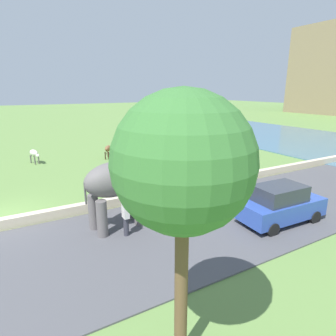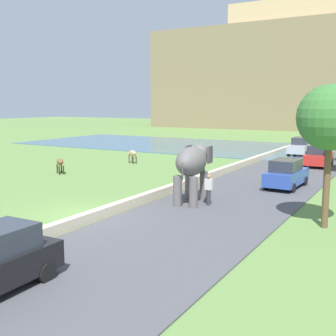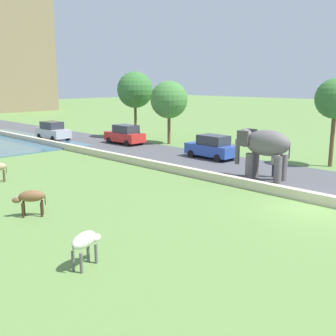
% 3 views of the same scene
% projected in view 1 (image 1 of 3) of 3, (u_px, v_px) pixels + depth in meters
% --- Properties ---
extents(ground_plane, '(220.00, 220.00, 0.00)m').
position_uv_depth(ground_plane, '(3.00, 219.00, 13.24)').
color(ground_plane, '#608442').
extents(barrier_wall, '(0.40, 110.00, 0.51)m').
position_uv_depth(barrier_wall, '(284.00, 169.00, 20.63)').
color(barrier_wall, beige).
rests_on(barrier_wall, ground).
extents(lake, '(36.00, 18.00, 0.08)m').
position_uv_depth(lake, '(260.00, 132.00, 39.86)').
color(lake, '#426B84').
rests_on(lake, ground).
extents(elephant, '(1.77, 3.56, 2.99)m').
position_uv_depth(elephant, '(120.00, 182.00, 12.04)').
color(elephant, '#605B5B').
rests_on(elephant, ground).
extents(person_beside_elephant, '(0.36, 0.22, 1.63)m').
position_uv_depth(person_beside_elephant, '(126.00, 217.00, 11.44)').
color(person_beside_elephant, '#33333D').
rests_on(person_beside_elephant, ground).
extents(car_blue, '(1.92, 4.07, 1.80)m').
position_uv_depth(car_blue, '(281.00, 204.00, 12.67)').
color(car_blue, '#2D4CA8').
rests_on(car_blue, ground).
extents(cow_tan, '(1.38, 0.95, 1.15)m').
position_uv_depth(cow_tan, '(186.00, 144.00, 26.81)').
color(cow_tan, tan).
rests_on(cow_tan, ground).
extents(cow_white, '(1.42, 0.78, 1.15)m').
position_uv_depth(cow_white, '(34.00, 154.00, 22.91)').
color(cow_white, silver).
rests_on(cow_white, ground).
extents(cow_brown, '(1.33, 1.07, 1.15)m').
position_uv_depth(cow_brown, '(108.00, 149.00, 24.68)').
color(cow_brown, brown).
rests_on(cow_brown, ground).
extents(tree_mid, '(2.69, 2.69, 5.93)m').
position_uv_depth(tree_mid, '(183.00, 164.00, 5.17)').
color(tree_mid, brown).
rests_on(tree_mid, ground).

